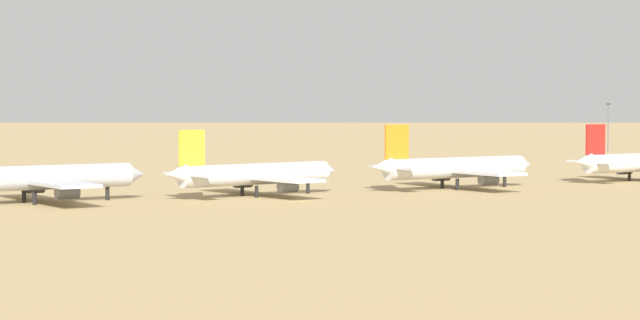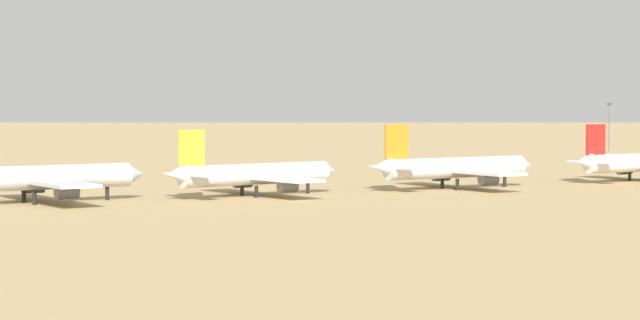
{
  "view_description": "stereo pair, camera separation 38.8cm",
  "coord_description": "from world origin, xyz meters",
  "px_view_note": "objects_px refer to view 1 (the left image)",
  "views": [
    {
      "loc": [
        -101.27,
        -205.56,
        18.7
      ],
      "look_at": [
        18.27,
        26.59,
        6.0
      ],
      "focal_mm": 70.53,
      "sensor_mm": 36.0,
      "label": 1
    },
    {
      "loc": [
        -100.92,
        -205.74,
        18.7
      ],
      "look_at": [
        18.27,
        26.59,
        6.0
      ],
      "focal_mm": 70.53,
      "sensor_mm": 36.0,
      "label": 2
    }
  ],
  "objects_px": {
    "parked_jet_yellow_3": "(36,178)",
    "parked_jet_orange_5": "(454,168)",
    "parked_jet_yellow_4": "(254,174)",
    "light_pole_west": "(608,124)"
  },
  "relations": [
    {
      "from": "parked_jet_yellow_3",
      "to": "parked_jet_orange_5",
      "type": "relative_size",
      "value": 1.03
    },
    {
      "from": "parked_jet_yellow_4",
      "to": "light_pole_west",
      "type": "relative_size",
      "value": 2.29
    },
    {
      "from": "parked_jet_yellow_3",
      "to": "parked_jet_orange_5",
      "type": "distance_m",
      "value": 86.49
    },
    {
      "from": "parked_jet_yellow_3",
      "to": "light_pole_west",
      "type": "height_order",
      "value": "light_pole_west"
    },
    {
      "from": "parked_jet_yellow_3",
      "to": "parked_jet_yellow_4",
      "type": "bearing_deg",
      "value": -10.45
    },
    {
      "from": "parked_jet_orange_5",
      "to": "light_pole_west",
      "type": "relative_size",
      "value": 2.39
    },
    {
      "from": "parked_jet_yellow_4",
      "to": "parked_jet_yellow_3",
      "type": "bearing_deg",
      "value": 165.82
    },
    {
      "from": "parked_jet_yellow_3",
      "to": "parked_jet_yellow_4",
      "type": "xyz_separation_m",
      "value": [
        41.44,
        -3.11,
        -0.32
      ]
    },
    {
      "from": "parked_jet_yellow_3",
      "to": "parked_jet_yellow_4",
      "type": "height_order",
      "value": "parked_jet_yellow_3"
    },
    {
      "from": "parked_jet_yellow_3",
      "to": "parked_jet_orange_5",
      "type": "bearing_deg",
      "value": -9.0
    }
  ]
}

